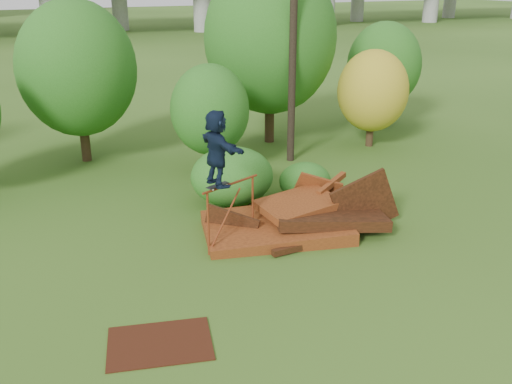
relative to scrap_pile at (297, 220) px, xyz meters
name	(u,v)px	position (x,y,z in m)	size (l,w,h in m)	color
ground	(319,275)	(-0.71, -2.48, -0.33)	(240.00, 240.00, 0.00)	#2D5116
scrap_pile	(297,220)	(0.00, 0.00, 0.00)	(5.93, 3.38, 2.14)	#4C200D
grind_rail	(231,203)	(-2.04, -0.05, 0.89)	(1.83, 0.80, 1.79)	maroon
skateboard	(218,185)	(-2.46, -0.22, 1.51)	(0.68, 0.42, 0.07)	black
skater	(217,148)	(-2.46, -0.22, 2.50)	(1.81, 0.58, 1.95)	#101B32
flat_plate	(160,343)	(-5.02, -3.59, -0.32)	(2.05, 1.46, 0.03)	#38170C
tree_1	(77,69)	(-4.44, 9.23, 3.25)	(4.40, 4.40, 6.12)	black
tree_2	(210,110)	(-0.45, 5.85, 2.02)	(2.83, 2.83, 3.99)	black
tree_3	(270,38)	(3.28, 8.71, 4.10)	(5.46, 5.46, 7.58)	black
tree_4	(373,91)	(6.88, 6.36, 2.03)	(2.93, 2.93, 4.05)	black
tree_5	(384,65)	(9.50, 9.24, 2.54)	(3.47, 3.47, 4.87)	black
shrub_left	(232,176)	(-0.89, 2.73, 0.58)	(2.64, 2.44, 1.83)	#1E4F15
shrub_right	(305,181)	(1.41, 2.13, 0.27)	(1.71, 1.57, 1.21)	#1E4F15
utility_pole	(293,37)	(2.89, 5.97, 4.39)	(1.40, 0.28, 9.29)	black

